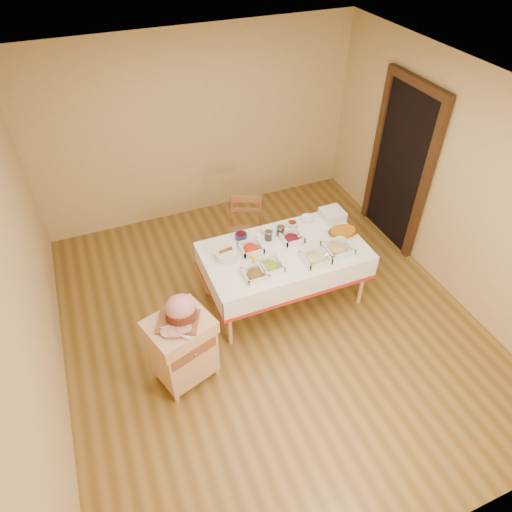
% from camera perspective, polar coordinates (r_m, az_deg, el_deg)
% --- Properties ---
extents(room_shell, '(5.00, 5.00, 5.00)m').
position_cam_1_polar(room_shell, '(4.44, 2.00, 2.87)').
color(room_shell, brown).
rests_on(room_shell, ground).
extents(doorway, '(0.09, 1.10, 2.20)m').
position_cam_1_polar(doorway, '(6.22, 17.68, 10.86)').
color(doorway, black).
rests_on(doorway, ground).
extents(dining_table, '(1.82, 1.02, 0.76)m').
position_cam_1_polar(dining_table, '(5.20, 3.52, -0.58)').
color(dining_table, tan).
rests_on(dining_table, ground).
extents(butcher_cart, '(0.70, 0.64, 0.83)m').
position_cam_1_polar(butcher_cart, '(4.57, -9.20, -11.12)').
color(butcher_cart, tan).
rests_on(butcher_cart, ground).
extents(dining_chair, '(0.54, 0.53, 0.93)m').
position_cam_1_polar(dining_chair, '(5.79, -1.26, 3.02)').
color(dining_chair, brown).
rests_on(dining_chair, ground).
extents(ham_on_board, '(0.40, 0.39, 0.27)m').
position_cam_1_polar(ham_on_board, '(4.24, -9.44, -6.72)').
color(ham_on_board, brown).
rests_on(ham_on_board, butcher_cart).
extents(serving_dish_a, '(0.25, 0.24, 0.11)m').
position_cam_1_polar(serving_dish_a, '(4.73, -0.12, -2.27)').
color(serving_dish_a, silver).
rests_on(serving_dish_a, dining_table).
extents(serving_dish_b, '(0.25, 0.25, 0.10)m').
position_cam_1_polar(serving_dish_b, '(4.83, 1.77, -1.27)').
color(serving_dish_b, silver).
rests_on(serving_dish_b, dining_table).
extents(serving_dish_c, '(0.28, 0.28, 0.11)m').
position_cam_1_polar(serving_dish_c, '(4.96, 7.45, -0.28)').
color(serving_dish_c, silver).
rests_on(serving_dish_c, dining_table).
extents(serving_dish_d, '(0.29, 0.29, 0.11)m').
position_cam_1_polar(serving_dish_d, '(5.13, 10.19, 0.96)').
color(serving_dish_d, silver).
rests_on(serving_dish_d, dining_table).
extents(serving_dish_e, '(0.25, 0.24, 0.12)m').
position_cam_1_polar(serving_dish_e, '(5.04, -0.65, 0.97)').
color(serving_dish_e, silver).
rests_on(serving_dish_e, dining_table).
extents(serving_dish_f, '(0.25, 0.23, 0.11)m').
position_cam_1_polar(serving_dish_f, '(5.20, 4.50, 2.25)').
color(serving_dish_f, silver).
rests_on(serving_dish_f, dining_table).
extents(small_bowl_left, '(0.11, 0.11, 0.05)m').
position_cam_1_polar(small_bowl_left, '(5.08, -3.76, 1.07)').
color(small_bowl_left, silver).
rests_on(small_bowl_left, dining_table).
extents(small_bowl_mid, '(0.14, 0.14, 0.06)m').
position_cam_1_polar(small_bowl_mid, '(5.23, -1.88, 2.56)').
color(small_bowl_mid, navy).
rests_on(small_bowl_mid, dining_table).
extents(small_bowl_right, '(0.12, 0.12, 0.06)m').
position_cam_1_polar(small_bowl_right, '(5.42, 4.54, 4.02)').
color(small_bowl_right, silver).
rests_on(small_bowl_right, dining_table).
extents(bowl_white_imported, '(0.18, 0.18, 0.04)m').
position_cam_1_polar(bowl_white_imported, '(5.33, 1.29, 3.26)').
color(bowl_white_imported, silver).
rests_on(bowl_white_imported, dining_table).
extents(bowl_small_imported, '(0.20, 0.20, 0.05)m').
position_cam_1_polar(bowl_small_imported, '(5.53, 6.43, 4.66)').
color(bowl_small_imported, silver).
rests_on(bowl_small_imported, dining_table).
extents(preserve_jar_left, '(0.09, 0.09, 0.11)m').
position_cam_1_polar(preserve_jar_left, '(5.19, 1.56, 2.52)').
color(preserve_jar_left, silver).
rests_on(preserve_jar_left, dining_table).
extents(preserve_jar_right, '(0.10, 0.10, 0.12)m').
position_cam_1_polar(preserve_jar_right, '(5.26, 3.10, 3.07)').
color(preserve_jar_right, silver).
rests_on(preserve_jar_right, dining_table).
extents(mustard_bottle, '(0.06, 0.06, 0.18)m').
position_cam_1_polar(mustard_bottle, '(4.83, -0.23, -0.47)').
color(mustard_bottle, yellow).
rests_on(mustard_bottle, dining_table).
extents(bread_basket, '(0.26, 0.26, 0.11)m').
position_cam_1_polar(bread_basket, '(4.96, -3.76, 0.22)').
color(bread_basket, silver).
rests_on(bread_basket, dining_table).
extents(plate_stack, '(0.26, 0.26, 0.11)m').
position_cam_1_polar(plate_stack, '(5.60, 9.52, 5.16)').
color(plate_stack, silver).
rests_on(plate_stack, dining_table).
extents(brass_platter, '(0.37, 0.26, 0.05)m').
position_cam_1_polar(brass_platter, '(5.39, 10.80, 2.98)').
color(brass_platter, gold).
rests_on(brass_platter, dining_table).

